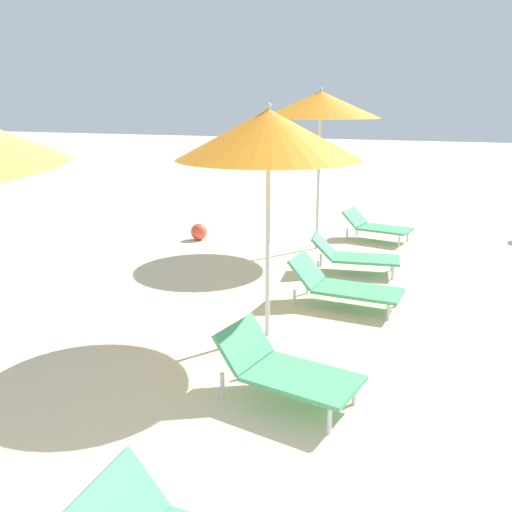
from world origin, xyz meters
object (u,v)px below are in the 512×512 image
(umbrella_farthest, at_px, (321,105))
(lounger_farthest_shoreside, at_px, (376,226))
(umbrella_second, at_px, (268,135))
(lounger_farthest_inland, at_px, (353,255))
(lounger_second_inland, at_px, (284,368))
(lounger_second_shoreside, at_px, (342,285))
(beach_ball, at_px, (199,232))

(umbrella_farthest, bearing_deg, lounger_farthest_shoreside, 48.03)
(umbrella_second, xyz_separation_m, lounger_farthest_inland, (0.41, 2.74, -1.95))
(umbrella_second, relative_size, lounger_second_inland, 1.95)
(lounger_farthest_shoreside, height_order, lounger_farthest_inland, lounger_farthest_inland)
(lounger_second_shoreside, relative_size, lounger_farthest_shoreside, 1.07)
(lounger_second_shoreside, bearing_deg, umbrella_second, -111.71)
(lounger_farthest_inland, relative_size, beach_ball, 4.45)
(lounger_second_shoreside, distance_m, beach_ball, 4.22)
(lounger_second_shoreside, distance_m, umbrella_farthest, 3.70)
(umbrella_second, xyz_separation_m, lounger_farthest_shoreside, (0.39, 4.98, -1.95))
(lounger_second_shoreside, height_order, lounger_farthest_shoreside, lounger_second_shoreside)
(lounger_second_shoreside, xyz_separation_m, beach_ball, (-3.37, 2.54, -0.13))
(lounger_second_shoreside, bearing_deg, umbrella_farthest, 114.67)
(lounger_second_inland, height_order, lounger_farthest_shoreside, lounger_second_inland)
(lounger_farthest_inland, bearing_deg, beach_ball, 152.94)
(umbrella_second, bearing_deg, umbrella_farthest, 97.25)
(lounger_second_inland, relative_size, umbrella_farthest, 0.47)
(umbrella_farthest, xyz_separation_m, lounger_farthest_shoreside, (0.89, 0.99, -2.24))
(lounger_second_inland, height_order, lounger_farthest_inland, lounger_second_inland)
(umbrella_second, distance_m, lounger_second_inland, 2.39)
(umbrella_second, distance_m, lounger_farthest_inland, 3.39)
(lounger_second_shoreside, height_order, umbrella_farthest, umbrella_farthest)
(lounger_second_shoreside, bearing_deg, lounger_farthest_inland, 99.45)
(umbrella_second, height_order, lounger_second_shoreside, umbrella_second)
(lounger_second_inland, bearing_deg, beach_ball, 134.67)
(lounger_second_shoreside, relative_size, beach_ball, 4.56)
(lounger_farthest_shoreside, xyz_separation_m, lounger_farthest_inland, (0.02, -2.23, -0.01))
(umbrella_second, distance_m, umbrella_farthest, 4.02)
(lounger_second_inland, relative_size, lounger_farthest_shoreside, 0.97)
(umbrella_second, xyz_separation_m, beach_ball, (-2.80, 3.79, -2.08))
(umbrella_farthest, distance_m, beach_ball, 3.30)
(beach_ball, bearing_deg, umbrella_farthest, 4.89)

